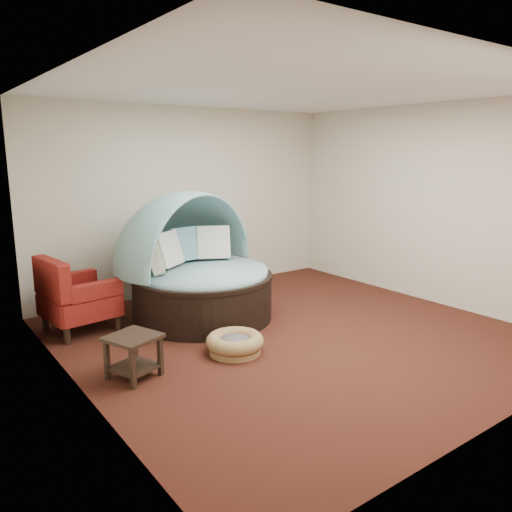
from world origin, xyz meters
TOP-DOWN VIEW (x-y plane):
  - floor at (0.00, 0.00)m, footprint 5.00×5.00m
  - wall_back at (0.00, 2.50)m, footprint 5.00×0.00m
  - wall_left at (-2.50, 0.00)m, footprint 0.00×5.00m
  - wall_right at (2.50, 0.00)m, footprint 0.00×5.00m
  - ceiling at (0.00, 0.00)m, footprint 5.00×5.00m
  - canopy_daybed at (-0.60, 1.26)m, footprint 2.32×2.28m
  - pet_basket at (-0.89, -0.06)m, footprint 0.79×0.79m
  - red_armchair at (-2.06, 1.63)m, footprint 0.89×0.89m
  - side_table at (-2.00, 0.02)m, footprint 0.57×0.57m

SIDE VIEW (x-z plane):
  - floor at x=0.00m, z-range 0.00..0.00m
  - pet_basket at x=-0.89m, z-range 0.00..0.22m
  - side_table at x=-2.00m, z-range 0.06..0.49m
  - red_armchair at x=-2.06m, z-range -0.04..0.89m
  - canopy_daybed at x=-0.60m, z-range -0.06..1.59m
  - wall_back at x=0.00m, z-range -1.10..3.90m
  - wall_left at x=-2.50m, z-range -1.10..3.90m
  - wall_right at x=2.50m, z-range -1.10..3.90m
  - ceiling at x=0.00m, z-range 2.80..2.80m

